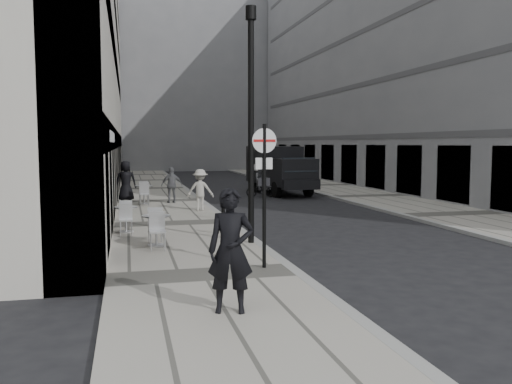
% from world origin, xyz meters
% --- Properties ---
extents(ground, '(120.00, 120.00, 0.00)m').
position_xyz_m(ground, '(0.00, 0.00, 0.00)').
color(ground, black).
rests_on(ground, ground).
extents(sidewalk, '(4.00, 60.00, 0.12)m').
position_xyz_m(sidewalk, '(-2.00, 18.00, 0.06)').
color(sidewalk, gray).
rests_on(sidewalk, ground).
extents(far_sidewalk, '(4.00, 60.00, 0.12)m').
position_xyz_m(far_sidewalk, '(9.00, 18.00, 0.06)').
color(far_sidewalk, gray).
rests_on(far_sidewalk, ground).
extents(building_left, '(4.00, 45.00, 18.00)m').
position_xyz_m(building_left, '(-6.00, 24.50, 9.00)').
color(building_left, beige).
rests_on(building_left, ground).
extents(building_right, '(6.00, 45.00, 20.00)m').
position_xyz_m(building_right, '(14.00, 24.50, 10.00)').
color(building_right, gray).
rests_on(building_right, ground).
extents(building_far, '(24.00, 16.00, 22.00)m').
position_xyz_m(building_far, '(1.50, 56.00, 11.00)').
color(building_far, gray).
rests_on(building_far, ground).
extents(walking_man, '(0.84, 0.65, 2.05)m').
position_xyz_m(walking_man, '(-1.92, 0.02, 1.14)').
color(walking_man, black).
rests_on(walking_man, sidewalk).
extents(sign_post, '(0.55, 0.09, 3.18)m').
position_xyz_m(sign_post, '(-0.60, 3.00, 2.16)').
color(sign_post, black).
rests_on(sign_post, sidewalk).
extents(lamppost, '(0.29, 0.29, 6.44)m').
position_xyz_m(lamppost, '(-0.20, 6.05, 3.70)').
color(lamppost, black).
rests_on(lamppost, sidewalk).
extents(bollard_near, '(0.11, 0.11, 0.86)m').
position_xyz_m(bollard_near, '(-0.60, 7.40, 0.55)').
color(bollard_near, black).
rests_on(bollard_near, sidewalk).
extents(bollard_far, '(0.13, 0.13, 0.95)m').
position_xyz_m(bollard_far, '(-0.15, 10.84, 0.60)').
color(bollard_far, black).
rests_on(bollard_far, sidewalk).
extents(panel_van, '(2.74, 5.96, 2.72)m').
position_xyz_m(panel_van, '(4.93, 21.35, 1.53)').
color(panel_van, black).
rests_on(panel_van, ground).
extents(cyclist, '(1.64, 0.66, 1.73)m').
position_xyz_m(cyclist, '(3.47, 19.65, 0.68)').
color(cyclist, black).
rests_on(cyclist, ground).
extents(pedestrian_a, '(1.01, 0.50, 1.67)m').
position_xyz_m(pedestrian_a, '(-1.52, 16.84, 0.96)').
color(pedestrian_a, slate).
rests_on(pedestrian_a, sidewalk).
extents(pedestrian_b, '(1.24, 0.92, 1.70)m').
position_xyz_m(pedestrian_b, '(-0.60, 13.71, 0.97)').
color(pedestrian_b, '#B8B4AA').
rests_on(pedestrian_b, sidewalk).
extents(pedestrian_c, '(0.97, 0.64, 1.95)m').
position_xyz_m(pedestrian_c, '(-3.60, 17.96, 1.10)').
color(pedestrian_c, black).
rests_on(pedestrian_c, sidewalk).
extents(cafe_table_near, '(0.76, 1.72, 0.98)m').
position_xyz_m(cafe_table_near, '(-2.80, 6.17, 0.62)').
color(cafe_table_near, silver).
rests_on(cafe_table_near, sidewalk).
extents(cafe_table_mid, '(0.73, 1.65, 0.94)m').
position_xyz_m(cafe_table_mid, '(-3.60, 8.69, 0.60)').
color(cafe_table_mid, silver).
rests_on(cafe_table_mid, sidewalk).
extents(cafe_table_far, '(0.78, 1.77, 1.01)m').
position_xyz_m(cafe_table_far, '(-2.80, 16.60, 0.63)').
color(cafe_table_far, '#AAAAAC').
rests_on(cafe_table_far, sidewalk).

